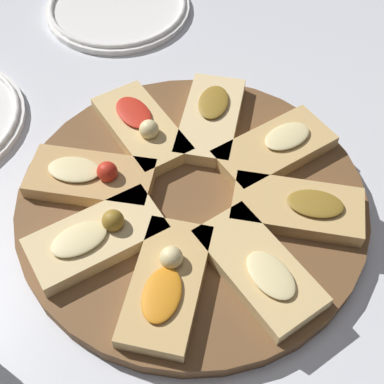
% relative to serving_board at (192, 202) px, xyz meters
% --- Properties ---
extents(ground_plane, '(3.00, 3.00, 0.00)m').
position_rel_serving_board_xyz_m(ground_plane, '(0.00, 0.00, -0.01)').
color(ground_plane, silver).
extents(serving_board, '(0.44, 0.44, 0.02)m').
position_rel_serving_board_xyz_m(serving_board, '(0.00, 0.00, 0.00)').
color(serving_board, brown).
rests_on(serving_board, ground_plane).
extents(focaccia_slice_0, '(0.17, 0.10, 0.04)m').
position_rel_serving_board_xyz_m(focaccia_slice_0, '(-0.13, 0.03, 0.02)').
color(focaccia_slice_0, '#E5C689').
rests_on(focaccia_slice_0, serving_board).
extents(focaccia_slice_1, '(0.17, 0.15, 0.04)m').
position_rel_serving_board_xyz_m(focaccia_slice_1, '(-0.10, -0.07, 0.02)').
color(focaccia_slice_1, tan).
rests_on(focaccia_slice_1, serving_board).
extents(focaccia_slice_2, '(0.09, 0.16, 0.03)m').
position_rel_serving_board_xyz_m(focaccia_slice_2, '(-0.02, -0.13, 0.02)').
color(focaccia_slice_2, '#DBB775').
rests_on(focaccia_slice_2, serving_board).
extents(focaccia_slice_3, '(0.15, 0.17, 0.03)m').
position_rel_serving_board_xyz_m(focaccia_slice_3, '(0.08, -0.10, 0.02)').
color(focaccia_slice_3, tan).
rests_on(focaccia_slice_3, serving_board).
extents(focaccia_slice_4, '(0.17, 0.10, 0.03)m').
position_rel_serving_board_xyz_m(focaccia_slice_4, '(0.13, -0.02, 0.02)').
color(focaccia_slice_4, tan).
rests_on(focaccia_slice_4, serving_board).
extents(focaccia_slice_5, '(0.17, 0.15, 0.03)m').
position_rel_serving_board_xyz_m(focaccia_slice_5, '(0.11, 0.08, 0.02)').
color(focaccia_slice_5, '#E5C689').
rests_on(focaccia_slice_5, serving_board).
extents(focaccia_slice_6, '(0.10, 0.17, 0.04)m').
position_rel_serving_board_xyz_m(focaccia_slice_6, '(0.02, 0.13, 0.02)').
color(focaccia_slice_6, '#DBB775').
rests_on(focaccia_slice_6, serving_board).
extents(focaccia_slice_7, '(0.15, 0.17, 0.04)m').
position_rel_serving_board_xyz_m(focaccia_slice_7, '(-0.08, 0.10, 0.02)').
color(focaccia_slice_7, tan).
rests_on(focaccia_slice_7, serving_board).
extents(plate_right, '(0.25, 0.25, 0.02)m').
position_rel_serving_board_xyz_m(plate_right, '(0.19, 0.40, -0.00)').
color(plate_right, white).
rests_on(plate_right, ground_plane).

